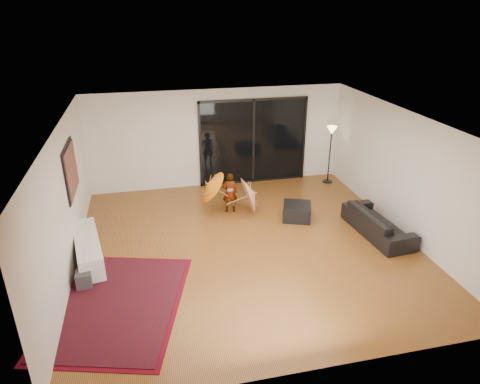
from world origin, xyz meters
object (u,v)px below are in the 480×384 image
object	(u,v)px
media_console	(88,249)
ottoman	(297,211)
sofa	(378,223)
child	(230,193)

from	to	relation	value
media_console	ottoman	world-z (taller)	media_console
media_console	ottoman	xyz separation A→B (m)	(4.70, 0.79, -0.06)
sofa	child	xyz separation A→B (m)	(-2.99, 1.84, 0.23)
ottoman	child	xyz separation A→B (m)	(-1.49, 0.73, 0.32)
ottoman	sofa	bearing A→B (deg)	-36.49
sofa	ottoman	bearing A→B (deg)	49.01
media_console	ottoman	bearing A→B (deg)	-0.66
sofa	ottoman	distance (m)	1.87
sofa	ottoman	xyz separation A→B (m)	(-1.50, 1.11, -0.10)
child	ottoman	bearing A→B (deg)	158.58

